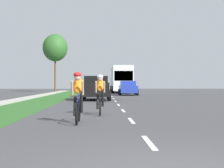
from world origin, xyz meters
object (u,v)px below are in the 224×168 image
(cyclist_trailing, at_px, (100,94))
(suv_black, at_px, (96,87))
(sedan_blue, at_px, (128,88))
(cyclist_lead, at_px, (78,97))
(street_tree_far, at_px, (55,48))
(bus_white, at_px, (121,78))
(pickup_dark_green, at_px, (96,86))

(cyclist_trailing, distance_m, suv_black, 12.53)
(cyclist_trailing, distance_m, sedan_blue, 23.88)
(cyclist_lead, relative_size, street_tree_far, 0.20)
(cyclist_lead, bearing_deg, street_tree_far, 98.47)
(cyclist_lead, bearing_deg, bus_white, 84.71)
(suv_black, bearing_deg, cyclist_trailing, -88.42)
(suv_black, xyz_separation_m, pickup_dark_green, (-0.60, 36.92, -0.12))
(suv_black, bearing_deg, sedan_blue, 73.76)
(sedan_blue, relative_size, street_tree_far, 0.50)
(cyclist_trailing, xyz_separation_m, suv_black, (-0.35, 12.53, 0.14))
(sedan_blue, relative_size, bus_white, 0.37)
(sedan_blue, xyz_separation_m, bus_white, (-0.18, 10.17, 1.21))
(cyclist_lead, distance_m, suv_black, 15.45)
(cyclist_trailing, height_order, pickup_dark_green, pickup_dark_green)
(sedan_blue, distance_m, bus_white, 10.24)
(bus_white, distance_m, pickup_dark_green, 16.04)
(cyclist_trailing, xyz_separation_m, sedan_blue, (2.91, 23.70, -0.04))
(suv_black, relative_size, pickup_dark_green, 0.92)
(suv_black, xyz_separation_m, bus_white, (3.07, 21.34, 1.03))
(bus_white, relative_size, street_tree_far, 1.35)
(suv_black, relative_size, sedan_blue, 1.09)
(cyclist_trailing, relative_size, sedan_blue, 0.40)
(cyclist_lead, bearing_deg, sedan_blue, 82.32)
(cyclist_trailing, xyz_separation_m, bus_white, (2.73, 33.87, 1.17))
(cyclist_lead, bearing_deg, cyclist_trailing, 76.91)
(suv_black, bearing_deg, street_tree_far, 104.07)
(sedan_blue, relative_size, pickup_dark_green, 0.84)
(cyclist_lead, height_order, street_tree_far, street_tree_far)
(pickup_dark_green, bearing_deg, sedan_blue, -81.50)
(suv_black, bearing_deg, bus_white, 81.80)
(suv_black, distance_m, street_tree_far, 27.27)
(cyclist_lead, height_order, suv_black, suv_black)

